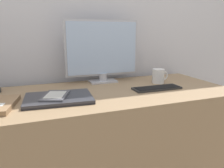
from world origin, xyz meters
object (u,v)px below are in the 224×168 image
at_px(monitor, 103,51).
at_px(laptop, 59,98).
at_px(keyboard, 157,88).
at_px(ereader, 55,95).
at_px(coffee_mug, 159,76).

height_order(monitor, laptop, monitor).
distance_m(monitor, keyboard, 0.45).
height_order(monitor, ereader, monitor).
bearing_deg(coffee_mug, keyboard, -125.14).
bearing_deg(monitor, coffee_mug, -24.45).
bearing_deg(laptop, coffee_mug, 12.28).
bearing_deg(keyboard, monitor, 130.20).
relative_size(ereader, coffee_mug, 1.84).
bearing_deg(coffee_mug, ereader, -168.38).
relative_size(monitor, ereader, 2.37).
bearing_deg(keyboard, coffee_mug, 54.86).
height_order(laptop, coffee_mug, coffee_mug).
distance_m(monitor, ereader, 0.52).
height_order(monitor, coffee_mug, monitor).
distance_m(laptop, coffee_mug, 0.72).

